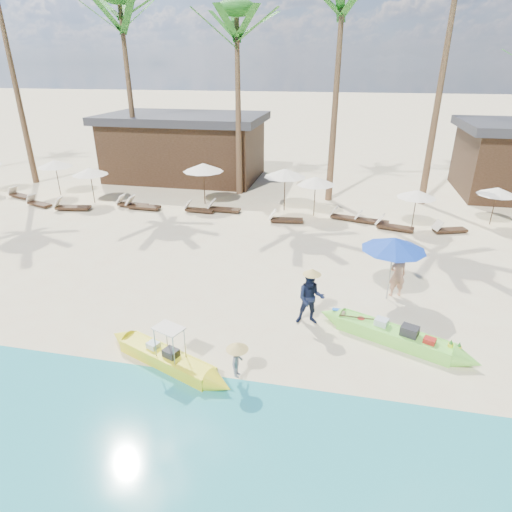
% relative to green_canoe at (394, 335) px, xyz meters
% --- Properties ---
extents(ground, '(240.00, 240.00, 0.00)m').
position_rel_green_canoe_xyz_m(ground, '(-4.75, -0.02, -0.22)').
color(ground, beige).
rests_on(ground, ground).
extents(wet_sand_strip, '(240.00, 4.50, 0.01)m').
position_rel_green_canoe_xyz_m(wet_sand_strip, '(-4.75, -5.02, -0.22)').
color(wet_sand_strip, tan).
rests_on(wet_sand_strip, ground).
extents(green_canoe, '(4.95, 2.34, 0.67)m').
position_rel_green_canoe_xyz_m(green_canoe, '(0.00, 0.00, 0.00)').
color(green_canoe, '#7AE746').
rests_on(green_canoe, ground).
extents(yellow_canoe, '(4.54, 2.07, 1.24)m').
position_rel_green_canoe_xyz_m(yellow_canoe, '(-6.03, -2.32, -0.02)').
color(yellow_canoe, yellow).
rests_on(yellow_canoe, ground).
extents(tourist, '(0.67, 0.53, 1.61)m').
position_rel_green_canoe_xyz_m(tourist, '(0.28, 2.85, 0.58)').
color(tourist, tan).
rests_on(tourist, ground).
extents(vendor_green, '(0.93, 0.76, 1.75)m').
position_rel_green_canoe_xyz_m(vendor_green, '(-2.48, 0.51, 0.65)').
color(vendor_green, '#121932').
rests_on(vendor_green, ground).
extents(vendor_yellow, '(0.38, 0.60, 0.88)m').
position_rel_green_canoe_xyz_m(vendor_yellow, '(-4.00, -2.58, 0.40)').
color(vendor_yellow, gray).
rests_on(vendor_yellow, ground).
extents(blue_umbrella, '(2.10, 2.10, 2.26)m').
position_rel_green_canoe_xyz_m(blue_umbrella, '(-0.01, 2.57, 1.82)').
color(blue_umbrella, '#99999E').
rests_on(blue_umbrella, ground).
extents(lounger_1_right, '(1.76, 1.03, 0.57)m').
position_rel_green_canoe_xyz_m(lounger_1_right, '(-20.84, 10.57, -0.03)').
color(lounger_1_right, '#3A2517').
rests_on(lounger_1_right, ground).
extents(resort_parasol_2, '(2.07, 2.07, 2.13)m').
position_rel_green_canoe_xyz_m(resort_parasol_2, '(-18.86, 11.70, 1.70)').
color(resort_parasol_2, '#3A2517').
rests_on(resort_parasol_2, ground).
extents(lounger_2_left, '(1.71, 0.98, 0.56)m').
position_rel_green_canoe_xyz_m(lounger_2_left, '(-18.66, 9.37, -0.04)').
color(lounger_2_left, '#3A2517').
rests_on(lounger_2_left, ground).
extents(resort_parasol_3, '(1.99, 1.99, 2.05)m').
position_rel_green_canoe_xyz_m(resort_parasol_3, '(-15.87, 10.58, 1.62)').
color(resort_parasol_3, '#3A2517').
rests_on(resort_parasol_3, ground).
extents(lounger_3_left, '(1.99, 0.89, 0.65)m').
position_rel_green_canoe_xyz_m(lounger_3_left, '(-16.40, 9.06, -0.01)').
color(lounger_3_left, '#3A2517').
rests_on(lounger_3_left, ground).
extents(lounger_3_right, '(1.81, 0.66, 0.61)m').
position_rel_green_canoe_xyz_m(lounger_3_right, '(-13.41, 10.25, -0.02)').
color(lounger_3_right, '#3A2517').
rests_on(lounger_3_right, ground).
extents(resort_parasol_4, '(2.27, 2.27, 2.34)m').
position_rel_green_canoe_xyz_m(resort_parasol_4, '(-9.54, 11.73, 1.88)').
color(resort_parasol_4, '#3A2517').
rests_on(resort_parasol_4, ground).
extents(lounger_4_left, '(1.95, 0.68, 0.65)m').
position_rel_green_canoe_xyz_m(lounger_4_left, '(-12.65, 10.02, -0.01)').
color(lounger_4_left, '#3A2517').
rests_on(lounger_4_left, ground).
extents(lounger_4_right, '(1.66, 0.59, 0.56)m').
position_rel_green_canoe_xyz_m(lounger_4_right, '(-9.44, 10.16, -0.04)').
color(lounger_4_right, '#3A2517').
rests_on(lounger_4_right, ground).
extents(resort_parasol_5, '(2.25, 2.25, 2.31)m').
position_rel_green_canoe_xyz_m(resort_parasol_5, '(-4.89, 11.47, 1.86)').
color(resort_parasol_5, '#3A2517').
rests_on(resort_parasol_5, ground).
extents(lounger_5_left, '(1.78, 0.56, 0.60)m').
position_rel_green_canoe_xyz_m(lounger_5_left, '(-8.14, 10.50, -0.02)').
color(lounger_5_left, '#3A2517').
rests_on(lounger_5_left, ground).
extents(resort_parasol_6, '(2.04, 2.04, 2.10)m').
position_rel_green_canoe_xyz_m(resort_parasol_6, '(-3.21, 10.90, 1.67)').
color(resort_parasol_6, '#3A2517').
rests_on(resort_parasol_6, ground).
extents(lounger_6_left, '(1.77, 0.72, 0.58)m').
position_rel_green_canoe_xyz_m(lounger_6_left, '(-4.59, 9.49, -0.03)').
color(lounger_6_left, '#3A2517').
rests_on(lounger_6_left, ground).
extents(lounger_6_right, '(1.70, 0.88, 0.55)m').
position_rel_green_canoe_xyz_m(lounger_6_right, '(-1.63, 10.55, -0.04)').
color(lounger_6_right, '#3A2517').
rests_on(lounger_6_right, ground).
extents(resort_parasol_7, '(1.85, 1.85, 1.90)m').
position_rel_green_canoe_xyz_m(resort_parasol_7, '(1.68, 10.05, 1.49)').
color(resort_parasol_7, '#3A2517').
rests_on(resort_parasol_7, ground).
extents(lounger_7_left, '(1.74, 0.83, 0.57)m').
position_rel_green_canoe_xyz_m(lounger_7_left, '(-0.33, 10.24, -0.03)').
color(lounger_7_left, '#3A2517').
rests_on(lounger_7_left, ground).
extents(lounger_7_right, '(1.88, 0.96, 0.61)m').
position_rel_green_canoe_xyz_m(lounger_7_right, '(0.71, 9.54, -0.02)').
color(lounger_7_right, '#3A2517').
rests_on(lounger_7_right, ground).
extents(resort_parasol_8, '(1.85, 1.85, 1.91)m').
position_rel_green_canoe_xyz_m(resort_parasol_8, '(5.58, 11.33, 1.49)').
color(resort_parasol_8, '#3A2517').
rests_on(resort_parasol_8, ground).
extents(lounger_8_left, '(1.73, 1.04, 0.56)m').
position_rel_green_canoe_xyz_m(lounger_8_left, '(3.26, 9.65, -0.04)').
color(lounger_8_left, '#3A2517').
rests_on(lounger_8_left, ground).
extents(palm_2, '(2.08, 2.08, 11.33)m').
position_rel_green_canoe_xyz_m(palm_2, '(-15.19, 15.06, 8.96)').
color(palm_2, brown).
rests_on(palm_2, ground).
extents(palm_3, '(2.08, 2.08, 10.52)m').
position_rel_green_canoe_xyz_m(palm_3, '(-8.10, 14.26, 8.35)').
color(palm_3, brown).
rests_on(palm_3, ground).
extents(palm_4, '(2.08, 2.08, 11.70)m').
position_rel_green_canoe_xyz_m(palm_4, '(-2.60, 13.99, 9.23)').
color(palm_4, brown).
rests_on(palm_4, ground).
extents(pavilion_west, '(10.80, 6.60, 4.30)m').
position_rel_green_canoe_xyz_m(pavilion_west, '(-12.75, 17.48, 1.97)').
color(pavilion_west, '#3A2517').
rests_on(pavilion_west, ground).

